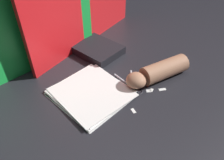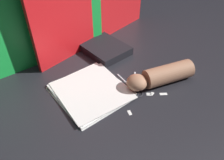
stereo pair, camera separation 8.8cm
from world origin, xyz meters
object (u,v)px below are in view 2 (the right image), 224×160
object	(u,v)px
scissors	(133,88)
hand_forearm	(161,76)
paper_stack	(91,91)
book_closed	(104,48)

from	to	relation	value
scissors	hand_forearm	distance (m)	0.13
paper_stack	scissors	world-z (taller)	paper_stack
book_closed	scissors	size ratio (longest dim) A/B	1.41
paper_stack	hand_forearm	size ratio (longest dim) A/B	0.96
paper_stack	hand_forearm	distance (m)	0.31
hand_forearm	book_closed	bearing A→B (deg)	95.33
book_closed	scissors	xyz separation A→B (m)	(-0.09, -0.31, -0.02)
scissors	hand_forearm	world-z (taller)	hand_forearm
book_closed	paper_stack	bearing A→B (deg)	-137.79
paper_stack	book_closed	distance (m)	0.32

